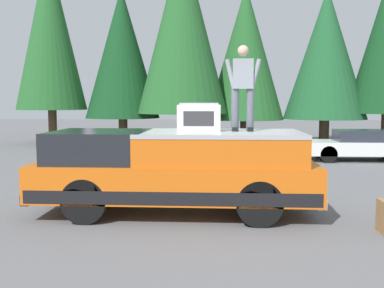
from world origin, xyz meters
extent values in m
plane|color=slate|center=(0.00, 0.00, 0.00)|extent=(90.00, 90.00, 0.00)
cube|color=orange|center=(-0.40, 0.75, 0.70)|extent=(2.00, 5.50, 0.70)
cube|color=black|center=(-0.40, 0.75, 0.51)|extent=(2.01, 5.39, 0.24)
cube|color=black|center=(-0.40, 2.26, 1.35)|extent=(1.84, 1.87, 0.60)
cube|color=orange|center=(-0.40, -0.13, 1.31)|extent=(1.92, 3.19, 0.52)
cube|color=#A8AAAF|center=(-0.40, -0.13, 1.61)|extent=(1.94, 3.19, 0.08)
cube|color=#232326|center=(-0.40, 3.44, 0.43)|extent=(1.96, 0.16, 0.20)
cube|color=#B2B5BA|center=(-0.40, -1.94, 0.43)|extent=(1.96, 0.16, 0.20)
cylinder|color=black|center=(-1.25, 2.34, 0.42)|extent=(0.30, 0.84, 0.84)
cylinder|color=black|center=(0.45, 2.34, 0.42)|extent=(0.30, 0.84, 0.84)
cylinder|color=black|center=(-1.25, -0.85, 0.42)|extent=(0.30, 0.84, 0.84)
cylinder|color=black|center=(0.45, -0.85, 0.42)|extent=(0.30, 0.84, 0.84)
cube|color=silver|center=(-0.28, 0.28, 1.91)|extent=(0.64, 0.84, 0.52)
cube|color=#2D2D30|center=(-0.60, 0.28, 1.91)|extent=(0.01, 0.59, 0.29)
cube|color=#99999E|center=(-0.28, 0.28, 2.19)|extent=(0.58, 0.76, 0.04)
cylinder|color=#4C515B|center=(-0.24, -0.73, 2.07)|extent=(0.15, 0.15, 0.84)
cube|color=black|center=(-0.28, -0.73, 1.69)|extent=(0.26, 0.11, 0.08)
cylinder|color=#4C515B|center=(-0.24, -0.43, 2.07)|extent=(0.15, 0.15, 0.84)
cube|color=black|center=(-0.28, -0.43, 1.69)|extent=(0.26, 0.11, 0.08)
cube|color=#9399A3|center=(-0.24, -0.58, 2.78)|extent=(0.24, 0.40, 0.58)
sphere|color=beige|center=(-0.24, -0.58, 3.23)|extent=(0.22, 0.22, 0.22)
cylinder|color=#9399A3|center=(-0.27, -0.83, 2.78)|extent=(0.09, 0.23, 0.58)
cylinder|color=#9399A3|center=(-0.27, -0.34, 2.78)|extent=(0.09, 0.23, 0.58)
cube|color=white|center=(7.99, -5.39, 0.49)|extent=(1.64, 4.10, 0.50)
cube|color=#282D38|center=(7.99, -5.49, 0.95)|extent=(1.31, 1.89, 0.42)
cylinder|color=black|center=(7.27, -4.12, 0.31)|extent=(0.20, 0.62, 0.62)
cylinder|color=black|center=(8.71, -4.12, 0.31)|extent=(0.20, 0.62, 0.62)
cylinder|color=#4C3826|center=(15.22, -5.77, 0.64)|extent=(0.53, 0.53, 1.29)
cone|color=#1E562D|center=(15.22, -5.77, 4.74)|extent=(4.38, 4.38, 6.90)
cylinder|color=#4C3826|center=(15.12, -1.51, 0.62)|extent=(0.50, 0.50, 1.25)
cone|color=#235B28|center=(15.12, -1.51, 4.80)|extent=(4.13, 4.13, 7.10)
cylinder|color=#4C3826|center=(13.50, 1.73, 0.81)|extent=(0.54, 0.54, 1.62)
cone|color=#235B28|center=(13.50, 1.73, 5.94)|extent=(4.53, 4.53, 8.64)
cylinder|color=#4C3826|center=(14.54, 5.03, 0.67)|extent=(0.47, 0.47, 1.34)
cone|color=#14421E|center=(14.54, 5.03, 4.77)|extent=(3.93, 3.93, 6.86)
cylinder|color=#4C3826|center=(14.01, 8.69, 0.90)|extent=(0.44, 0.44, 1.79)
cone|color=#235B28|center=(14.01, 8.69, 5.96)|extent=(3.63, 3.63, 8.34)
camera|label=1|loc=(-9.20, -0.11, 2.25)|focal=41.88mm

